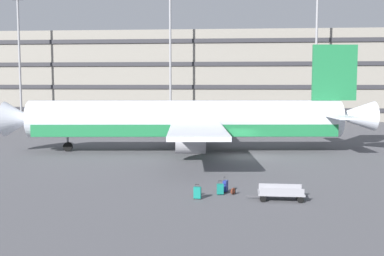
# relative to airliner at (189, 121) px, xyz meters

# --- Properties ---
(ground_plane) EXTENTS (600.00, 600.00, 0.00)m
(ground_plane) POSITION_rel_airliner_xyz_m (5.28, -2.82, -3.02)
(ground_plane) COLOR #4C4C51
(terminal_structure) EXTENTS (138.87, 19.78, 15.97)m
(terminal_structure) POSITION_rel_airliner_xyz_m (5.28, 46.76, 4.97)
(terminal_structure) COLOR gray
(terminal_structure) RESTS_ON ground_plane
(airliner) EXTENTS (36.20, 29.27, 10.36)m
(airliner) POSITION_rel_airliner_xyz_m (0.00, 0.00, 0.00)
(airliner) COLOR silver
(airliner) RESTS_ON ground_plane
(light_mast_far_left) EXTENTS (1.80, 0.50, 21.08)m
(light_mast_far_left) POSITION_rel_airliner_xyz_m (-31.34, 31.26, 9.20)
(light_mast_far_left) COLOR gray
(light_mast_far_left) RESTS_ON ground_plane
(light_mast_left) EXTENTS (1.80, 0.50, 26.21)m
(light_mast_left) POSITION_rel_airliner_xyz_m (-5.86, 31.26, 11.83)
(light_mast_left) COLOR gray
(light_mast_left) RESTS_ON ground_plane
(light_mast_center_left) EXTENTS (1.80, 0.50, 26.60)m
(light_mast_center_left) POSITION_rel_airliner_xyz_m (17.50, 31.26, 12.04)
(light_mast_center_left) COLOR gray
(light_mast_center_left) RESTS_ON ground_plane
(suitcase_navy) EXTENTS (0.35, 0.47, 0.94)m
(suitcase_navy) POSITION_rel_airliner_xyz_m (3.75, -17.10, -2.63)
(suitcase_navy) COLOR navy
(suitcase_navy) RESTS_ON ground_plane
(suitcase_laid_flat) EXTENTS (0.43, 0.32, 0.84)m
(suitcase_laid_flat) POSITION_rel_airliner_xyz_m (3.44, -17.83, -2.66)
(suitcase_laid_flat) COLOR #147266
(suitcase_laid_flat) RESTS_ON ground_plane
(suitcase_upright) EXTENTS (0.45, 0.28, 0.89)m
(suitcase_upright) POSITION_rel_airliner_xyz_m (2.15, -19.01, -2.63)
(suitcase_upright) COLOR #147266
(suitcase_upright) RESTS_ON ground_plane
(backpack_orange) EXTENTS (0.40, 0.40, 0.46)m
(backpack_orange) POSITION_rel_airliner_xyz_m (4.21, -17.71, -2.82)
(backpack_orange) COLOR #592619
(backpack_orange) RESTS_ON ground_plane
(backpack_teal) EXTENTS (0.39, 0.39, 0.53)m
(backpack_teal) POSITION_rel_airliner_xyz_m (2.03, -18.22, -2.79)
(backpack_teal) COLOR maroon
(backpack_teal) RESTS_ON ground_plane
(baggage_cart) EXTENTS (3.31, 1.35, 0.82)m
(baggage_cart) POSITION_rel_airliner_xyz_m (6.93, -18.85, -2.59)
(baggage_cart) COLOR gray
(baggage_cart) RESTS_ON ground_plane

